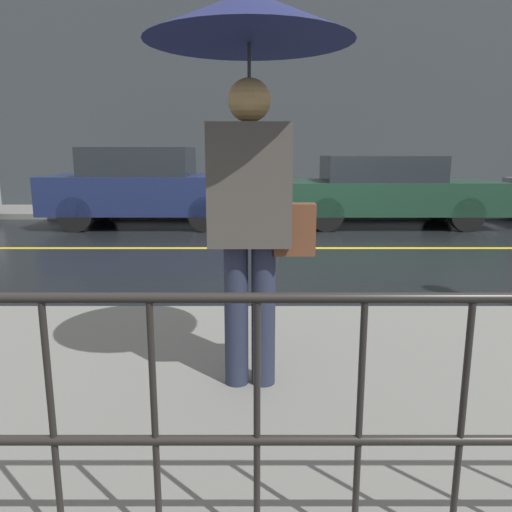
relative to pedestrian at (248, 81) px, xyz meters
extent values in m
plane|color=black|center=(1.27, 5.00, -1.91)|extent=(80.00, 80.00, 0.00)
cube|color=slate|center=(1.27, 0.00, -1.84)|extent=(28.00, 3.11, 0.13)
cube|color=slate|center=(1.27, 9.46, -1.84)|extent=(28.00, 2.03, 0.13)
cube|color=gold|center=(1.27, 5.00, -1.90)|extent=(25.20, 0.12, 0.01)
cube|color=#383D42|center=(1.27, 10.62, 1.45)|extent=(28.00, 0.30, 6.72)
cylinder|color=black|center=(-0.67, -1.30, -1.31)|extent=(0.02, 0.02, 0.94)
cylinder|color=black|center=(-0.32, -1.30, -1.31)|extent=(0.02, 0.02, 0.94)
cylinder|color=black|center=(0.04, -1.30, -1.31)|extent=(0.02, 0.02, 0.94)
cylinder|color=black|center=(0.39, -1.30, -1.31)|extent=(0.02, 0.02, 0.94)
cylinder|color=black|center=(0.74, -1.30, -1.31)|extent=(0.02, 0.02, 0.94)
cylinder|color=#23283D|center=(-0.09, 0.00, -1.35)|extent=(0.14, 0.14, 0.87)
cylinder|color=#23283D|center=(0.08, 0.00, -1.35)|extent=(0.14, 0.14, 0.87)
cube|color=#47423D|center=(0.00, 0.00, -0.57)|extent=(0.47, 0.28, 0.69)
sphere|color=tan|center=(0.00, 0.00, -0.10)|extent=(0.24, 0.24, 0.24)
cylinder|color=#262628|center=(0.00, 0.00, -0.18)|extent=(0.02, 0.02, 0.76)
cone|color=#191E4C|center=(0.00, 0.00, 0.33)|extent=(1.14, 1.14, 0.26)
cube|color=brown|center=(0.25, 0.00, -0.82)|extent=(0.24, 0.12, 0.30)
cube|color=#19234C|center=(-2.19, 7.50, -1.24)|extent=(4.05, 1.84, 0.75)
cube|color=#1E2328|center=(-2.35, 7.50, -0.58)|extent=(2.10, 1.70, 0.56)
cylinder|color=black|center=(-0.93, 8.31, -1.57)|extent=(0.68, 0.22, 0.68)
cylinder|color=black|center=(-0.93, 6.69, -1.57)|extent=(0.68, 0.22, 0.68)
cylinder|color=black|center=(-3.44, 8.31, -1.57)|extent=(0.68, 0.22, 0.68)
cylinder|color=black|center=(-3.44, 6.69, -1.57)|extent=(0.68, 0.22, 0.68)
cube|color=#193828|center=(2.75, 7.50, -1.30)|extent=(4.38, 1.75, 0.65)
cube|color=#1E2328|center=(2.58, 7.50, -0.73)|extent=(2.28, 1.61, 0.51)
cylinder|color=black|center=(4.11, 8.26, -1.58)|extent=(0.66, 0.22, 0.66)
cylinder|color=black|center=(4.11, 6.73, -1.58)|extent=(0.66, 0.22, 0.66)
cylinder|color=black|center=(1.40, 8.26, -1.58)|extent=(0.66, 0.22, 0.66)
cylinder|color=black|center=(1.40, 6.73, -1.58)|extent=(0.66, 0.22, 0.66)
camera|label=1|loc=(0.03, -2.86, -0.38)|focal=35.00mm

